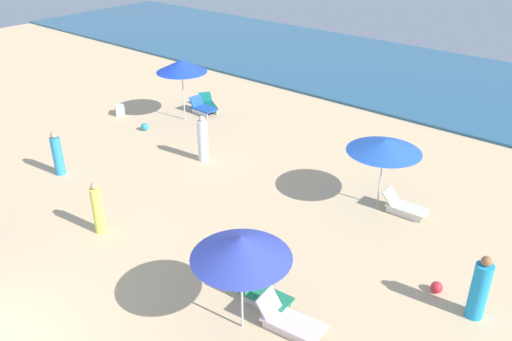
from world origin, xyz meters
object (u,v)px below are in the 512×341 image
at_px(lounge_chair_1_0, 203,108).
at_px(beachgoer_3, 203,140).
at_px(beachgoer_0, 57,154).
at_px(lounge_chair_0_0, 263,293).
at_px(beachgoer_2, 479,289).
at_px(lounge_chair_0_1, 289,320).
at_px(umbrella_1, 181,66).
at_px(cooler_box_1, 121,110).
at_px(umbrella_3, 384,145).
at_px(umbrella_0, 241,247).
at_px(beach_ball_2, 145,127).
at_px(lounge_chair_1_1, 208,104).
at_px(beachgoer_4, 98,209).
at_px(lounge_chair_3_0, 404,206).
at_px(beach_ball_0, 437,287).

relative_size(lounge_chair_1_0, beachgoer_3, 0.73).
bearing_deg(beachgoer_0, lounge_chair_0_0, -176.35).
bearing_deg(lounge_chair_1_0, beachgoer_2, -107.30).
height_order(lounge_chair_0_1, umbrella_1, umbrella_1).
bearing_deg(cooler_box_1, umbrella_3, -137.48).
height_order(umbrella_0, lounge_chair_0_0, umbrella_0).
bearing_deg(beach_ball_2, lounge_chair_1_1, 86.03).
bearing_deg(beachgoer_4, umbrella_1, -112.32).
bearing_deg(beachgoer_4, beachgoer_3, -131.91).
xyz_separation_m(lounge_chair_0_1, lounge_chair_3_0, (-0.21, 6.10, -0.00)).
height_order(lounge_chair_3_0, beachgoer_0, beachgoer_0).
distance_m(lounge_chair_1_1, beach_ball_0, 14.13).
bearing_deg(lounge_chair_3_0, lounge_chair_1_1, 73.96).
distance_m(lounge_chair_1_1, beachgoer_4, 10.17).
xyz_separation_m(lounge_chair_1_1, cooler_box_1, (-2.43, -2.99, -0.03)).
relative_size(umbrella_1, beach_ball_0, 9.04).
distance_m(lounge_chair_0_0, lounge_chair_1_1, 13.06).
xyz_separation_m(lounge_chair_0_1, beachgoer_4, (-6.41, -0.39, 0.51)).
bearing_deg(cooler_box_1, lounge_chair_0_0, -162.41).
height_order(lounge_chair_3_0, beachgoer_2, beachgoer_2).
bearing_deg(beachgoer_4, lounge_chair_1_0, -115.89).
bearing_deg(beachgoer_0, lounge_chair_3_0, -145.94).
relative_size(lounge_chair_0_0, cooler_box_1, 2.59).
bearing_deg(lounge_chair_1_1, beachgoer_3, -105.60).
bearing_deg(lounge_chair_3_0, beach_ball_0, -144.49).
bearing_deg(umbrella_3, beachgoer_4, -129.88).
xyz_separation_m(lounge_chair_3_0, beach_ball_0, (2.24, -2.84, -0.08)).
height_order(lounge_chair_0_1, lounge_chair_1_1, lounge_chair_0_1).
xyz_separation_m(umbrella_0, beachgoer_2, (3.83, 3.66, -1.40)).
bearing_deg(beach_ball_0, lounge_chair_0_1, -121.85).
bearing_deg(umbrella_0, beachgoer_3, 140.71).
relative_size(beach_ball_0, cooler_box_1, 0.56).
bearing_deg(cooler_box_1, beach_ball_0, -147.94).
height_order(lounge_chair_1_0, cooler_box_1, lounge_chair_1_0).
bearing_deg(lounge_chair_1_1, umbrella_3, -73.27).
distance_m(lounge_chair_0_0, beachgoer_0, 9.51).
bearing_deg(umbrella_1, cooler_box_1, -150.95).
height_order(lounge_chair_0_1, beach_ball_0, lounge_chair_0_1).
distance_m(lounge_chair_0_0, beachgoer_4, 5.48).
distance_m(umbrella_1, lounge_chair_1_1, 2.64).
distance_m(lounge_chair_0_1, umbrella_3, 6.37).
bearing_deg(beachgoer_3, beachgoer_4, -46.11).
distance_m(lounge_chair_0_0, lounge_chair_0_1, 1.04).
relative_size(umbrella_3, cooler_box_1, 4.31).
xyz_separation_m(beach_ball_0, beach_ball_2, (-13.30, 1.94, 0.01)).
distance_m(umbrella_1, cooler_box_1, 3.65).
relative_size(lounge_chair_0_1, lounge_chair_1_0, 1.26).
bearing_deg(beachgoer_0, beach_ball_0, -162.11).
xyz_separation_m(lounge_chair_0_1, beach_ball_0, (2.03, 3.27, -0.09)).
relative_size(lounge_chair_1_0, lounge_chair_1_1, 0.88).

